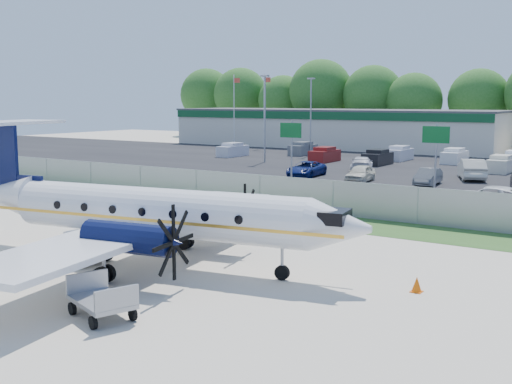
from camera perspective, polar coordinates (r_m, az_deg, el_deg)
The scene contains 25 objects.
ground at distance 25.67m, azimuth -7.44°, elevation -6.69°, with size 170.00×170.00×0.00m, color beige.
grass_verge at distance 35.39m, azimuth 5.36°, elevation -2.51°, with size 170.00×4.00×0.02m, color #2D561E.
access_road at distance 41.61m, azimuth 9.91°, elevation -0.98°, with size 170.00×8.00×0.02m, color black.
parking_lot at distance 61.29m, azimuth 17.79°, elevation 1.68°, with size 170.00×32.00×0.02m, color black.
perimeter_fence at distance 36.97m, azimuth 6.84°, elevation -0.51°, with size 120.00×0.06×1.99m.
building_west at distance 90.28m, azimuth 6.90°, elevation 5.66°, with size 46.40×12.40×5.24m.
sign_left at distance 48.29m, azimuth 3.13°, elevation 4.69°, with size 1.80×0.26×5.00m.
sign_mid at distance 43.79m, azimuth 15.69°, elevation 4.03°, with size 1.80×0.26×5.00m.
flagpole_west at distance 90.34m, azimuth -1.93°, elevation 7.63°, with size 1.06×0.12×10.00m.
flagpole_east at distance 87.55m, azimuth 0.77°, elevation 7.61°, with size 1.06×0.12×10.00m.
light_pole_nw at distance 67.35m, azimuth 0.79°, elevation 7.08°, with size 0.90×0.35×9.09m.
light_pole_sw at distance 75.96m, azimuth 4.89°, elevation 7.18°, with size 0.90×0.35×9.09m.
aircraft at distance 25.83m, azimuth -9.41°, elevation -1.71°, with size 18.39×18.04×5.62m.
pushback_tug at distance 27.25m, azimuth -15.41°, elevation -4.68°, with size 2.56×1.93×1.32m.
baggage_cart_far at distance 20.24m, azimuth -13.55°, elevation -9.32°, with size 2.60×2.05×1.20m.
cone_nose at distance 22.97m, azimuth 14.10°, elevation -8.00°, with size 0.38×0.38×0.54m.
cone_starboard_wing at distance 33.05m, azimuth -9.53°, elevation -2.96°, with size 0.35×0.35×0.49m.
road_car_west at distance 53.62m, azimuth -14.35°, elevation 0.92°, with size 2.36×5.11×1.42m, color beige.
road_car_mid at distance 40.19m, azimuth 19.98°, elevation -1.70°, with size 2.59×5.62×1.56m, color silver.
parked_car_a at distance 55.36m, azimuth 4.48°, elevation 1.37°, with size 2.18×4.72×1.31m, color navy.
parked_car_b at distance 52.27m, azimuth 9.24°, elevation 0.89°, with size 1.63×4.06×1.38m, color beige.
parked_car_c at distance 51.36m, azimuth 15.02°, elevation 0.58°, with size 1.40×4.02×1.32m, color #595B5E.
parked_car_f at distance 60.02m, azimuth 9.36°, elevation 1.82°, with size 1.93×4.76×1.38m, color silver.
parked_car_g at distance 56.11m, azimuth 18.59°, elevation 1.06°, with size 1.82×5.22×1.72m, color beige.
far_parking_rows at distance 66.09m, azimuth 18.97°, elevation 2.06°, with size 56.00×10.00×1.60m, color gray, non-canonical shape.
Camera 1 is at (16.30, -18.71, 6.58)m, focal length 45.00 mm.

